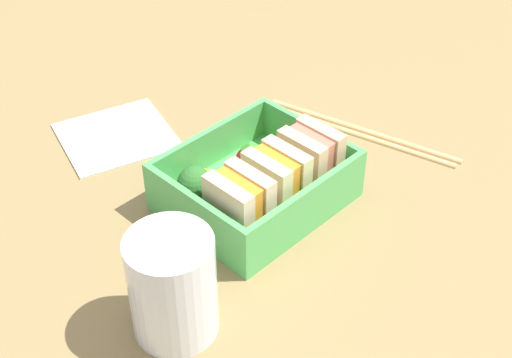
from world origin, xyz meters
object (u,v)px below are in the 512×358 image
object	(u,v)px
carrot_stick_far_left	(218,181)
sandwich_center_left	(276,180)
strawberry_far_left	(250,160)
chopstick_pair	(358,130)
broccoli_floret	(195,185)
sandwich_left	(310,158)
folded_napkin	(116,135)
sandwich_center	(239,204)
carrot_stick_left	(273,153)
drinking_glass	(173,286)

from	to	relation	value
carrot_stick_far_left	sandwich_center_left	bearing A→B (deg)	109.80
strawberry_far_left	carrot_stick_far_left	bearing A→B (deg)	-9.57
chopstick_pair	broccoli_floret	bearing A→B (deg)	-5.51
strawberry_far_left	sandwich_left	bearing A→B (deg)	121.26
chopstick_pair	folded_napkin	distance (cm)	25.48
sandwich_center	broccoli_floret	size ratio (longest dim) A/B	1.26
sandwich_left	strawberry_far_left	world-z (taller)	sandwich_left
sandwich_center_left	carrot_stick_left	distance (cm)	7.40
chopstick_pair	sandwich_center_left	bearing A→B (deg)	9.69
sandwich_left	drinking_glass	world-z (taller)	drinking_glass
drinking_glass	folded_napkin	world-z (taller)	drinking_glass
carrot_stick_far_left	carrot_stick_left	bearing A→B (deg)	176.20
sandwich_left	carrot_stick_left	distance (cm)	5.51
carrot_stick_far_left	broccoli_floret	bearing A→B (deg)	12.75
carrot_stick_far_left	sandwich_left	bearing A→B (deg)	140.06
sandwich_center_left	chopstick_pair	distance (cm)	16.25
sandwich_center	strawberry_far_left	bearing A→B (deg)	-141.75
carrot_stick_far_left	drinking_glass	bearing A→B (deg)	34.71
carrot_stick_far_left	folded_napkin	distance (cm)	14.95
carrot_stick_left	broccoli_floret	distance (cm)	10.60
sandwich_center	carrot_stick_far_left	distance (cm)	6.38
sandwich_center	drinking_glass	world-z (taller)	drinking_glass
chopstick_pair	sandwich_left	bearing A→B (deg)	13.57
broccoli_floret	carrot_stick_left	bearing A→B (deg)	-178.24
sandwich_center	carrot_stick_left	size ratio (longest dim) A/B	1.05
sandwich_center_left	folded_napkin	distance (cm)	20.83
carrot_stick_left	strawberry_far_left	size ratio (longest dim) A/B	1.51
sandwich_center_left	broccoli_floret	size ratio (longest dim) A/B	1.26
sandwich_center	folded_napkin	world-z (taller)	sandwich_center
drinking_glass	folded_napkin	bearing A→B (deg)	-116.92
sandwich_left	sandwich_center	size ratio (longest dim) A/B	1.00
sandwich_left	broccoli_floret	size ratio (longest dim) A/B	1.26
sandwich_left	strawberry_far_left	bearing A→B (deg)	-58.74
carrot_stick_far_left	broccoli_floret	distance (cm)	4.03
carrot_stick_left	carrot_stick_far_left	world-z (taller)	carrot_stick_far_left
carrot_stick_left	drinking_glass	size ratio (longest dim) A/B	0.59
sandwich_left	drinking_glass	distance (cm)	19.70
carrot_stick_left	chopstick_pair	bearing A→B (deg)	167.60
chopstick_pair	carrot_stick_far_left	bearing A→B (deg)	-9.07
broccoli_floret	sandwich_center	bearing A→B (deg)	100.23
sandwich_left	drinking_glass	bearing A→B (deg)	10.03
carrot_stick_far_left	chopstick_pair	xyz separation A→B (cm)	(-17.59, 2.81, -1.63)
sandwich_center_left	drinking_glass	distance (cm)	15.22
sandwich_left	sandwich_center_left	xyz separation A→B (cm)	(4.57, 0.00, 0.00)
strawberry_far_left	folded_napkin	world-z (taller)	strawberry_far_left
carrot_stick_far_left	drinking_glass	distance (cm)	15.83
broccoli_floret	drinking_glass	distance (cm)	12.44
carrot_stick_left	strawberry_far_left	bearing A→B (deg)	2.47
sandwich_left	folded_napkin	distance (cm)	21.91
carrot_stick_left	carrot_stick_far_left	distance (cm)	6.94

